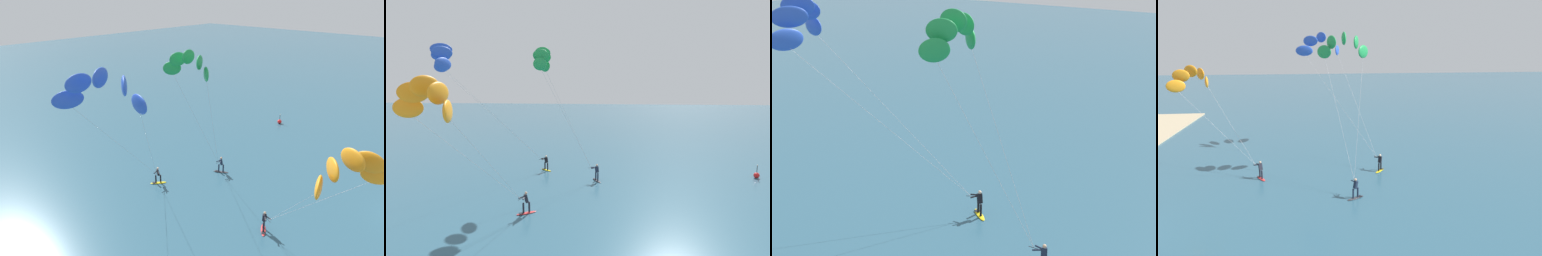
{
  "view_description": "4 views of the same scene",
  "coord_description": "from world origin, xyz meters",
  "views": [
    {
      "loc": [
        -28.52,
        -1.8,
        17.0
      ],
      "look_at": [
        -8.6,
        16.33,
        6.12
      ],
      "focal_mm": 32.26,
      "sensor_mm": 36.0,
      "label": 1
    },
    {
      "loc": [
        -3.35,
        -11.92,
        9.6
      ],
      "look_at": [
        -5.8,
        14.11,
        5.58
      ],
      "focal_mm": 28.13,
      "sensor_mm": 36.0,
      "label": 2
    },
    {
      "loc": [
        3.97,
        -3.22,
        15.68
      ],
      "look_at": [
        -9.42,
        17.21,
        6.5
      ],
      "focal_mm": 46.58,
      "sensor_mm": 36.0,
      "label": 3
    },
    {
      "loc": [
        20.27,
        13.2,
        11.77
      ],
      "look_at": [
        -5.16,
        16.13,
        5.46
      ],
      "focal_mm": 31.95,
      "sensor_mm": 36.0,
      "label": 4
    }
  ],
  "objects": [
    {
      "name": "kitesurfer_nearshore",
      "position": [
        -12.23,
        2.71,
        8.42
      ],
      "size": [
        6.39,
        8.31,
        9.94
      ],
      "color": "red",
      "rests_on": "ground"
    },
    {
      "name": "kitesurfer_mid_water",
      "position": [
        -9.02,
        16.1,
        11.13
      ],
      "size": [
        6.45,
        4.62,
        12.78
      ],
      "color": "#333338",
      "rests_on": "ground"
    },
    {
      "name": "kitesurfer_far_out",
      "position": [
        -17.83,
        14.66,
        11.33
      ],
      "size": [
        11.11,
        8.46,
        13.03
      ],
      "color": "yellow",
      "rests_on": "ground"
    }
  ]
}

